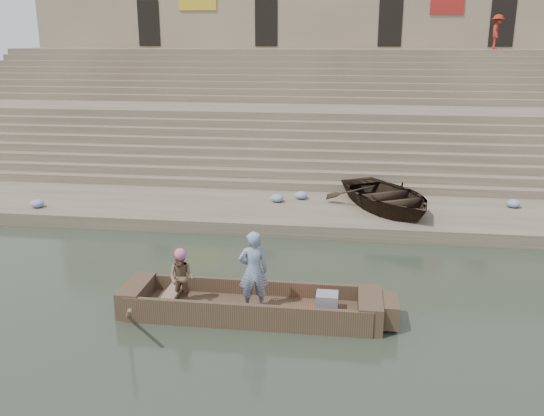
% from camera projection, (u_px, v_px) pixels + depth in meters
% --- Properties ---
extents(ground, '(120.00, 120.00, 0.00)m').
position_uv_depth(ground, '(195.00, 333.00, 11.69)').
color(ground, '#2A3427').
rests_on(ground, ground).
extents(lower_landing, '(32.00, 4.00, 0.40)m').
position_uv_depth(lower_landing, '(257.00, 211.00, 19.23)').
color(lower_landing, '#82745D').
rests_on(lower_landing, ground).
extents(mid_landing, '(32.00, 3.00, 2.80)m').
position_uv_depth(mid_landing, '(283.00, 138.00, 26.01)').
color(mid_landing, '#82745D').
rests_on(mid_landing, ground).
extents(upper_landing, '(32.00, 3.00, 5.20)m').
position_uv_depth(upper_landing, '(298.00, 96.00, 32.32)').
color(upper_landing, '#82745D').
rests_on(upper_landing, ground).
extents(ghat_steps, '(32.00, 11.00, 5.20)m').
position_uv_depth(ghat_steps, '(287.00, 124.00, 27.51)').
color(ghat_steps, '#82745D').
rests_on(ghat_steps, ground).
extents(building_wall, '(32.00, 5.07, 11.20)m').
position_uv_depth(building_wall, '(304.00, 41.00, 35.26)').
color(building_wall, '#9D8A6A').
rests_on(building_wall, ground).
extents(main_rowboat, '(5.00, 1.30, 0.22)m').
position_uv_depth(main_rowboat, '(250.00, 311.00, 12.41)').
color(main_rowboat, brown).
rests_on(main_rowboat, ground).
extents(rowboat_trim, '(6.04, 2.63, 1.87)m').
position_uv_depth(rowboat_trim, '(260.00, 303.00, 12.32)').
color(rowboat_trim, brown).
rests_on(rowboat_trim, ground).
extents(standing_man, '(0.73, 0.58, 1.74)m').
position_uv_depth(standing_man, '(253.00, 271.00, 12.02)').
color(standing_man, navy).
rests_on(standing_man, main_rowboat).
extents(rowing_man, '(0.65, 0.54, 1.20)m').
position_uv_depth(rowing_man, '(181.00, 278.00, 12.35)').
color(rowing_man, '#2B8253').
rests_on(rowing_man, main_rowboat).
extents(television, '(0.46, 0.42, 0.40)m').
position_uv_depth(television, '(326.00, 302.00, 12.11)').
color(television, gray).
rests_on(television, main_rowboat).
extents(beached_rowboat, '(4.71, 5.22, 0.89)m').
position_uv_depth(beached_rowboat, '(387.00, 196.00, 18.60)').
color(beached_rowboat, '#2D2116').
rests_on(beached_rowboat, lower_landing).
extents(pedestrian, '(0.92, 1.25, 1.73)m').
position_uv_depth(pedestrian, '(497.00, 32.00, 29.48)').
color(pedestrian, maroon).
rests_on(pedestrian, upper_landing).
extents(cloth_bundles, '(16.03, 2.65, 0.26)m').
position_uv_depth(cloth_bundles, '(282.00, 200.00, 19.32)').
color(cloth_bundles, '#3F5999').
rests_on(cloth_bundles, lower_landing).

